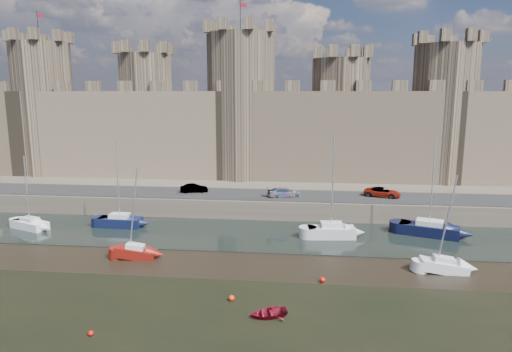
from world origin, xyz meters
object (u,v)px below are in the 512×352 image
object	(u,v)px
sailboat_4	(136,252)
sailboat_1	(120,221)
sailboat_2	(331,231)
sailboat_0	(30,224)
car_1	(194,188)
car_3	(382,192)
car_2	(284,192)
sailboat_3	(429,229)
sailboat_5	(444,265)

from	to	relation	value
sailboat_4	sailboat_1	bearing A→B (deg)	117.21
sailboat_2	sailboat_0	bearing A→B (deg)	174.89
sailboat_1	car_1	bearing A→B (deg)	53.70
car_3	sailboat_0	size ratio (longest dim) A/B	0.53
car_2	sailboat_4	xyz separation A→B (m)	(-13.97, -17.77, -2.46)
car_3	sailboat_4	bearing A→B (deg)	143.40
car_1	sailboat_3	distance (m)	31.02
car_2	sailboat_3	xyz separation A→B (m)	(17.12, -7.13, -2.30)
car_2	sailboat_3	bearing A→B (deg)	-129.65
car_3	sailboat_1	size ratio (longest dim) A/B	0.45
sailboat_3	sailboat_4	size ratio (longest dim) A/B	1.23
sailboat_0	sailboat_4	size ratio (longest dim) A/B	0.97
car_1	sailboat_3	size ratio (longest dim) A/B	0.34
car_1	sailboat_3	xyz separation A→B (m)	(29.77, -8.44, -2.27)
car_3	sailboat_5	xyz separation A→B (m)	(2.57, -19.53, -2.48)
sailboat_0	sailboat_2	bearing A→B (deg)	22.57
sailboat_1	sailboat_3	distance (m)	36.88
sailboat_0	sailboat_3	bearing A→B (deg)	24.93
sailboat_0	sailboat_3	xyz separation A→B (m)	(47.39, 2.63, 0.14)
car_3	sailboat_1	bearing A→B (deg)	123.73
car_1	car_3	size ratio (longest dim) A/B	0.81
sailboat_2	sailboat_4	distance (m)	21.55
car_1	car_2	world-z (taller)	car_2
car_1	sailboat_1	bearing A→B (deg)	127.74
car_2	sailboat_2	xyz separation A→B (m)	(5.82, -9.24, -2.27)
car_3	sailboat_4	xyz separation A→B (m)	(-27.04, -19.19, -2.46)
car_1	car_3	distance (m)	25.72
sailboat_3	sailboat_2	bearing A→B (deg)	-149.97
car_3	sailboat_3	size ratio (longest dim) A/B	0.42
sailboat_0	sailboat_4	world-z (taller)	sailboat_4
sailboat_2	sailboat_5	distance (m)	13.24
sailboat_4	sailboat_5	xyz separation A→B (m)	(29.61, -0.34, -0.02)
sailboat_3	sailboat_4	bearing A→B (deg)	-141.66
car_3	sailboat_4	world-z (taller)	sailboat_4
sailboat_3	sailboat_5	bearing A→B (deg)	-78.24
car_3	sailboat_0	bearing A→B (deg)	122.50
sailboat_0	sailboat_1	bearing A→B (deg)	32.31
sailboat_4	sailboat_5	world-z (taller)	sailboat_4
sailboat_2	sailboat_5	world-z (taller)	sailboat_2
car_2	sailboat_1	distance (m)	21.36
sailboat_3	sailboat_4	world-z (taller)	sailboat_3
car_2	car_1	bearing A→B (deg)	67.04
sailboat_4	car_1	bearing A→B (deg)	83.14
sailboat_0	sailboat_3	size ratio (longest dim) A/B	0.78
sailboat_3	car_3	bearing A→B (deg)	134.80
sailboat_2	sailboat_4	size ratio (longest dim) A/B	1.24
sailboat_0	sailboat_1	distance (m)	10.70
car_2	car_3	size ratio (longest dim) A/B	0.96
sailboat_2	sailboat_5	size ratio (longest dim) A/B	1.25
car_2	car_3	world-z (taller)	car_2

